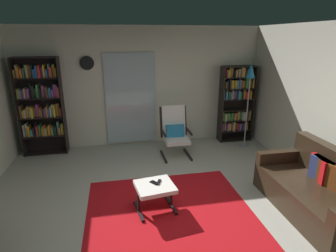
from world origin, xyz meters
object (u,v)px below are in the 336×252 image
(cell_phone, at_px, (154,183))
(floor_lamp_by_shelf, at_px, (250,80))
(bookshelf_near_tv, at_px, (41,104))
(ottoman, at_px, (155,189))
(leather_sofa, at_px, (318,191))
(wall_clock, at_px, (87,63))
(bookshelf_near_sofa, at_px, (236,101))
(lounge_armchair, at_px, (175,130))
(tv_remote, at_px, (159,182))

(cell_phone, bearing_deg, floor_lamp_by_shelf, 3.00)
(bookshelf_near_tv, height_order, cell_phone, bookshelf_near_tv)
(ottoman, bearing_deg, cell_phone, 88.33)
(leather_sofa, bearing_deg, cell_phone, 166.94)
(ottoman, relative_size, cell_phone, 4.17)
(wall_clock, bearing_deg, bookshelf_near_sofa, -3.42)
(lounge_armchair, distance_m, tv_remote, 1.92)
(ottoman, distance_m, wall_clock, 3.21)
(bookshelf_near_sofa, height_order, tv_remote, bookshelf_near_sofa)
(ottoman, height_order, wall_clock, wall_clock)
(lounge_armchair, xyz_separation_m, floor_lamp_by_shelf, (1.64, 0.13, 0.97))
(bookshelf_near_tv, relative_size, leather_sofa, 1.16)
(leather_sofa, height_order, tv_remote, leather_sofa)
(wall_clock, bearing_deg, bookshelf_near_tv, -170.61)
(bookshelf_near_sofa, height_order, lounge_armchair, bookshelf_near_sofa)
(leather_sofa, xyz_separation_m, cell_phone, (-2.23, 0.52, 0.08))
(cell_phone, bearing_deg, leather_sofa, -49.85)
(bookshelf_near_sofa, relative_size, ottoman, 3.00)
(lounge_armchair, relative_size, ottoman, 1.75)
(bookshelf_near_sofa, height_order, wall_clock, wall_clock)
(leather_sofa, distance_m, lounge_armchair, 2.79)
(tv_remote, bearing_deg, ottoman, -119.12)
(bookshelf_near_tv, xyz_separation_m, lounge_armchair, (2.66, -0.62, -0.54))
(ottoman, bearing_deg, bookshelf_near_sofa, 47.12)
(leather_sofa, height_order, wall_clock, wall_clock)
(wall_clock, bearing_deg, floor_lamp_by_shelf, -11.09)
(cell_phone, bearing_deg, tv_remote, -37.51)
(tv_remote, bearing_deg, leather_sofa, 9.52)
(lounge_armchair, distance_m, cell_phone, 1.94)
(floor_lamp_by_shelf, relative_size, wall_clock, 6.35)
(ottoman, relative_size, floor_lamp_by_shelf, 0.32)
(bookshelf_near_tv, bearing_deg, ottoman, -51.61)
(ottoman, bearing_deg, bookshelf_near_tv, 128.39)
(bookshelf_near_sofa, relative_size, leather_sofa, 1.01)
(lounge_armchair, height_order, wall_clock, wall_clock)
(leather_sofa, bearing_deg, wall_clock, 136.13)
(leather_sofa, distance_m, tv_remote, 2.23)
(ottoman, bearing_deg, leather_sofa, -11.83)
(bookshelf_near_sofa, bearing_deg, ottoman, -132.88)
(lounge_armchair, bearing_deg, tv_remote, -109.19)
(lounge_armchair, xyz_separation_m, tv_remote, (-0.63, -1.81, -0.13))
(leather_sofa, bearing_deg, ottoman, 168.17)
(floor_lamp_by_shelf, distance_m, wall_clock, 3.41)
(bookshelf_near_tv, xyz_separation_m, leather_sofa, (4.19, -2.95, -0.75))
(leather_sofa, height_order, ottoman, leather_sofa)
(wall_clock, bearing_deg, cell_phone, -68.78)
(bookshelf_near_sofa, relative_size, lounge_armchair, 1.71)
(leather_sofa, relative_size, ottoman, 2.96)
(bookshelf_near_tv, xyz_separation_m, wall_clock, (0.96, 0.16, 0.78))
(bookshelf_near_tv, relative_size, ottoman, 3.42)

